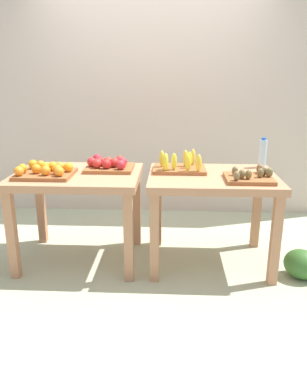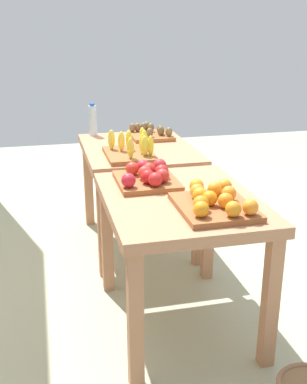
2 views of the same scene
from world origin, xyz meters
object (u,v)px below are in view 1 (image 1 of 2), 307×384
at_px(kiwi_bin, 250,176).
at_px(apple_bin, 109,165).
at_px(orange_bin, 45,171).
at_px(banana_crate, 180,166).
at_px(display_table_left, 78,187).
at_px(water_bottle, 263,153).
at_px(display_table_right, 212,188).

bearing_deg(kiwi_bin, apple_bin, 166.16).
xyz_separation_m(orange_bin, apple_bin, (0.47, 0.23, 0.00)).
bearing_deg(banana_crate, display_table_left, -173.41).
distance_m(banana_crate, kiwi_bin, 0.60).
bearing_deg(water_bottle, orange_bin, -167.69).
bearing_deg(kiwi_bin, orange_bin, 178.27).
height_order(apple_bin, kiwi_bin, apple_bin).
height_order(orange_bin, kiwi_bin, orange_bin).
xyz_separation_m(banana_crate, kiwi_bin, (0.54, -0.26, -0.02)).
height_order(orange_bin, water_bottle, water_bottle).
distance_m(display_table_right, apple_bin, 0.90).
relative_size(apple_bin, kiwi_bin, 1.09).
xyz_separation_m(display_table_right, banana_crate, (-0.27, 0.10, 0.17)).
height_order(display_table_left, orange_bin, orange_bin).
height_order(orange_bin, apple_bin, apple_bin).
height_order(display_table_left, apple_bin, apple_bin).
height_order(display_table_right, water_bottle, water_bottle).
bearing_deg(display_table_right, display_table_left, 180.00).
height_order(apple_bin, banana_crate, banana_crate).
bearing_deg(kiwi_bin, water_bottle, 67.19).
height_order(banana_crate, kiwi_bin, banana_crate).
bearing_deg(display_table_left, banana_crate, 6.59).
bearing_deg(apple_bin, orange_bin, -153.79).
height_order(apple_bin, water_bottle, water_bottle).
distance_m(kiwi_bin, water_bottle, 0.49).
relative_size(orange_bin, banana_crate, 1.01).
relative_size(display_table_left, kiwi_bin, 2.83).
bearing_deg(kiwi_bin, banana_crate, 154.26).
xyz_separation_m(orange_bin, kiwi_bin, (1.62, -0.05, -0.01)).
bearing_deg(apple_bin, kiwi_bin, -13.84).
bearing_deg(display_table_right, water_bottle, 31.69).
distance_m(orange_bin, banana_crate, 1.10).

